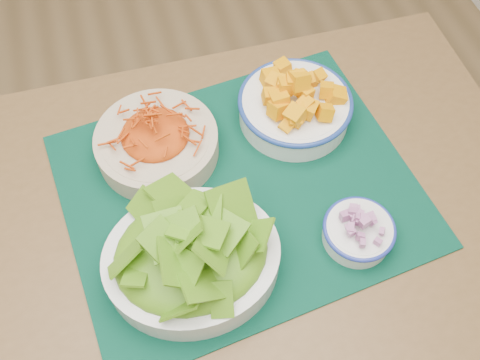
{
  "coord_description": "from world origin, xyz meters",
  "views": [
    {
      "loc": [
        0.23,
        -0.24,
        1.57
      ],
      "look_at": [
        0.37,
        0.23,
        0.78
      ],
      "focal_mm": 40.0,
      "sensor_mm": 36.0,
      "label": 1
    }
  ],
  "objects_px": {
    "squash_bowl": "(296,100)",
    "onion_bowl": "(359,230)",
    "lettuce_bowl": "(191,252)",
    "table": "(202,262)",
    "placemat": "(240,189)",
    "carrot_bowl": "(156,139)"
  },
  "relations": [
    {
      "from": "table",
      "to": "onion_bowl",
      "type": "xyz_separation_m",
      "value": [
        0.25,
        -0.07,
        0.13
      ]
    },
    {
      "from": "squash_bowl",
      "to": "carrot_bowl",
      "type": "bearing_deg",
      "value": -178.99
    },
    {
      "from": "lettuce_bowl",
      "to": "onion_bowl",
      "type": "bearing_deg",
      "value": -0.95
    },
    {
      "from": "table",
      "to": "carrot_bowl",
      "type": "bearing_deg",
      "value": 99.34
    },
    {
      "from": "lettuce_bowl",
      "to": "table",
      "type": "bearing_deg",
      "value": 71.12
    },
    {
      "from": "onion_bowl",
      "to": "lettuce_bowl",
      "type": "bearing_deg",
      "value": 174.75
    },
    {
      "from": "squash_bowl",
      "to": "onion_bowl",
      "type": "bearing_deg",
      "value": -87.23
    },
    {
      "from": "carrot_bowl",
      "to": "squash_bowl",
      "type": "bearing_deg",
      "value": 1.01
    },
    {
      "from": "placemat",
      "to": "lettuce_bowl",
      "type": "distance_m",
      "value": 0.18
    },
    {
      "from": "squash_bowl",
      "to": "lettuce_bowl",
      "type": "xyz_separation_m",
      "value": [
        -0.26,
        -0.25,
        0.01
      ]
    },
    {
      "from": "carrot_bowl",
      "to": "lettuce_bowl",
      "type": "relative_size",
      "value": 0.85
    },
    {
      "from": "lettuce_bowl",
      "to": "onion_bowl",
      "type": "relative_size",
      "value": 2.15
    },
    {
      "from": "squash_bowl",
      "to": "onion_bowl",
      "type": "xyz_separation_m",
      "value": [
        0.01,
        -0.27,
        -0.02
      ]
    },
    {
      "from": "table",
      "to": "onion_bowl",
      "type": "distance_m",
      "value": 0.29
    },
    {
      "from": "squash_bowl",
      "to": "lettuce_bowl",
      "type": "distance_m",
      "value": 0.36
    },
    {
      "from": "table",
      "to": "lettuce_bowl",
      "type": "distance_m",
      "value": 0.17
    },
    {
      "from": "table",
      "to": "placemat",
      "type": "bearing_deg",
      "value": 39.56
    },
    {
      "from": "table",
      "to": "placemat",
      "type": "xyz_separation_m",
      "value": [
        0.09,
        0.07,
        0.1
      ]
    },
    {
      "from": "table",
      "to": "carrot_bowl",
      "type": "xyz_separation_m",
      "value": [
        -0.03,
        0.19,
        0.14
      ]
    },
    {
      "from": "onion_bowl",
      "to": "placemat",
      "type": "bearing_deg",
      "value": 136.94
    },
    {
      "from": "squash_bowl",
      "to": "lettuce_bowl",
      "type": "height_order",
      "value": "lettuce_bowl"
    },
    {
      "from": "placemat",
      "to": "onion_bowl",
      "type": "xyz_separation_m",
      "value": [
        0.16,
        -0.15,
        0.03
      ]
    }
  ]
}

